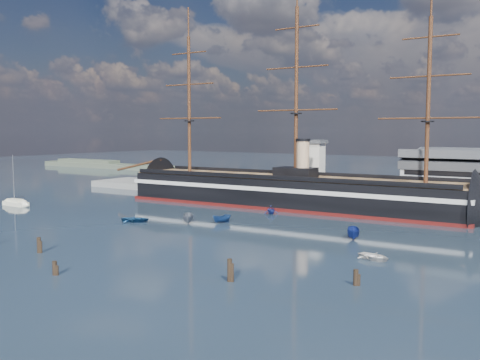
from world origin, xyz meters
The scene contains 16 objects.
ground centered at (0.00, 40.00, 0.00)m, with size 600.00×600.00×0.00m, color #1C272E.
quay centered at (10.00, 76.00, 0.00)m, with size 180.00×18.00×2.00m, color slate.
quay_tower centered at (3.00, 73.00, 9.75)m, with size 5.00×5.00×15.00m.
shoreline centered at (-139.23, 135.00, 1.45)m, with size 120.00×10.00×4.00m.
warship centered at (-0.09, 60.00, 4.04)m, with size 113.09×18.65×53.94m.
sailboat centered at (-58.72, 23.21, 0.84)m, with size 8.31×2.55×13.24m.
motorboat_a centered at (-4.24, 26.73, 0.00)m, with size 6.86×2.51×2.74m, color slate.
motorboat_b centered at (-15.25, 22.48, 0.00)m, with size 3.70×1.48×1.73m, color navy.
motorboat_c centered at (0.89, 31.62, 0.00)m, with size 5.23×1.92×2.09m, color navy.
motorboat_d centered at (3.48, 48.00, 0.00)m, with size 6.20×2.69×2.27m, color navy.
motorboat_e centered at (38.96, 17.72, 0.00)m, with size 3.21×1.28×1.50m, color white.
motorboat_f centered at (30.77, 30.26, 0.00)m, with size 6.77×2.48×2.71m, color navy.
piling_near_mid centered at (5.63, -14.33, 0.00)m, with size 0.64×0.64×2.64m, color black.
piling_near_right centered at (27.19, -3.88, 0.00)m, with size 0.64×0.64×3.70m, color black.
piling_far_right centered at (41.53, 3.39, 0.00)m, with size 0.64×0.64×2.78m, color black.
piling_extra centered at (-7.54, -7.18, 0.00)m, with size 0.64×0.64×3.24m, color black.
Camera 1 is at (65.48, -59.79, 19.52)m, focal length 40.00 mm.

